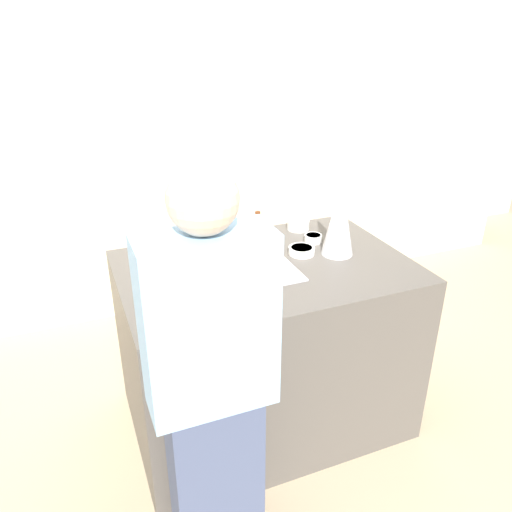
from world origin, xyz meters
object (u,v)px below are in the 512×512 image
object	(u,v)px
gingerbread_house	(251,253)
candy_bowl_center_rear	(298,224)
decorative_tree	(340,217)
person	(211,388)
candy_bowl_far_right	(302,250)
baking_tray	(251,274)
candy_bowl_near_tray_left	(313,238)
candy_bowl_front_corner	(257,230)

from	to	relation	value
gingerbread_house	candy_bowl_center_rear	world-z (taller)	gingerbread_house
gingerbread_house	decorative_tree	distance (m)	0.51
gingerbread_house	person	distance (m)	0.75
candy_bowl_center_rear	decorative_tree	bearing A→B (deg)	-84.46
candy_bowl_far_right	person	world-z (taller)	person
baking_tray	candy_bowl_near_tray_left	distance (m)	0.52
candy_bowl_near_tray_left	person	bearing A→B (deg)	-135.16
gingerbread_house	candy_bowl_near_tray_left	size ratio (longest dim) A/B	3.04
decorative_tree	person	size ratio (longest dim) A/B	0.24
decorative_tree	gingerbread_house	bearing A→B (deg)	-173.94
decorative_tree	candy_bowl_far_right	world-z (taller)	decorative_tree
baking_tray	candy_bowl_front_corner	distance (m)	0.50
candy_bowl_far_right	person	xyz separation A→B (m)	(-0.72, -0.73, -0.11)
candy_bowl_far_right	candy_bowl_front_corner	bearing A→B (deg)	109.40
baking_tray	decorative_tree	size ratio (longest dim) A/B	1.10
baking_tray	gingerbread_house	size ratio (longest dim) A/B	1.52
candy_bowl_center_rear	candy_bowl_front_corner	bearing A→B (deg)	176.84
candy_bowl_center_rear	gingerbread_house	bearing A→B (deg)	-137.01
candy_bowl_front_corner	candy_bowl_near_tray_left	bearing A→B (deg)	-40.36
decorative_tree	candy_bowl_far_right	xyz separation A→B (m)	(-0.17, 0.07, -0.18)
candy_bowl_front_corner	person	size ratio (longest dim) A/B	0.05
candy_bowl_front_corner	person	bearing A→B (deg)	-119.82
candy_bowl_front_corner	candy_bowl_near_tray_left	world-z (taller)	candy_bowl_front_corner
candy_bowl_near_tray_left	candy_bowl_center_rear	bearing A→B (deg)	88.62
baking_tray	candy_bowl_near_tray_left	world-z (taller)	candy_bowl_near_tray_left
baking_tray	candy_bowl_near_tray_left	bearing A→B (deg)	27.33
candy_bowl_center_rear	person	xyz separation A→B (m)	(-0.86, -1.04, -0.12)
candy_bowl_far_right	candy_bowl_near_tray_left	size ratio (longest dim) A/B	1.39
baking_tray	gingerbread_house	distance (m)	0.11
gingerbread_house	candy_bowl_front_corner	size ratio (longest dim) A/B	3.26
candy_bowl_far_right	candy_bowl_front_corner	xyz separation A→B (m)	(-0.12, 0.33, 0.01)
candy_bowl_near_tray_left	gingerbread_house	bearing A→B (deg)	-152.67
decorative_tree	candy_bowl_near_tray_left	world-z (taller)	decorative_tree
baking_tray	candy_bowl_front_corner	bearing A→B (deg)	64.44
gingerbread_house	decorative_tree	xyz separation A→B (m)	(0.50, 0.05, 0.09)
candy_bowl_near_tray_left	person	world-z (taller)	person
gingerbread_house	candy_bowl_front_corner	xyz separation A→B (m)	(0.21, 0.45, -0.09)
candy_bowl_center_rear	candy_bowl_front_corner	distance (m)	0.25
baking_tray	candy_bowl_center_rear	bearing A→B (deg)	42.98
candy_bowl_center_rear	baking_tray	bearing A→B (deg)	-137.02
decorative_tree	candy_bowl_front_corner	distance (m)	0.52
decorative_tree	candy_bowl_near_tray_left	xyz separation A→B (m)	(-0.04, 0.18, -0.18)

